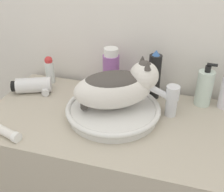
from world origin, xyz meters
The scene contains 10 objects.
wall_back centered at (0.00, 0.57, 1.20)m, with size 8.00×0.05×2.40m.
sink_basin centered at (-0.01, 0.28, 0.85)m, with size 0.36×0.36×0.04m.
cat centered at (0.01, 0.29, 0.96)m, with size 0.33×0.27×0.18m.
faucet centered at (0.19, 0.34, 0.90)m, with size 0.13×0.07×0.14m.
hairspray_can_black centered at (0.11, 0.46, 0.93)m, with size 0.05×0.05×0.21m.
mouthwash_bottle centered at (-0.07, 0.46, 0.92)m, with size 0.07×0.07×0.20m.
deodorant_stick centered at (-0.37, 0.46, 0.89)m, with size 0.04×0.04×0.13m.
soap_pump_bottle centered at (0.32, 0.46, 0.90)m, with size 0.06×0.06×0.18m.
cream_tube centered at (-0.34, 0.05, 0.84)m, with size 0.16×0.08×0.04m.
hair_dryer centered at (-0.39, 0.36, 0.86)m, with size 0.18×0.13×0.07m.
Camera 1 is at (0.24, -0.59, 1.44)m, focal length 45.00 mm.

